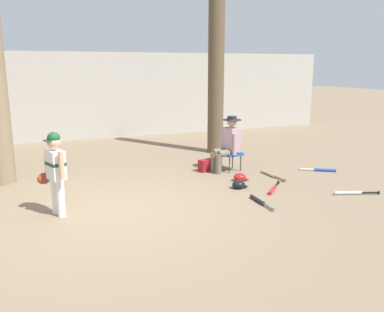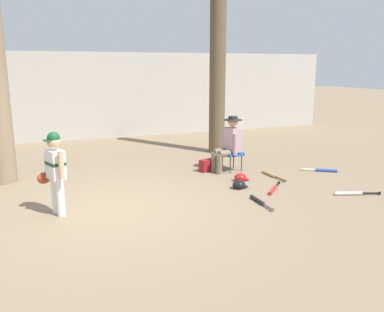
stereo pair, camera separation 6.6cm
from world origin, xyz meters
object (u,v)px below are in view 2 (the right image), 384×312
Objects in this scene: bat_aluminum_silver at (352,193)px; bat_blue_youth at (323,170)px; batting_helmet_red at (241,178)px; bat_red_barrel at (273,189)px; folding_stool at (232,154)px; bat_black_composite at (259,201)px; bat_wood_tan at (271,175)px; handbag_beside_stool at (207,165)px; batting_helmet_black at (239,185)px; tree_behind_spectator at (218,69)px; seated_spectator at (229,142)px; young_ballplayer at (55,168)px.

bat_aluminum_silver is 1.17× the size of bat_blue_youth.
bat_red_barrel is at bearing -72.82° from batting_helmet_red.
folding_stool reaches higher than bat_black_composite.
handbag_beside_stool is at bearing 140.56° from bat_wood_tan.
batting_helmet_black is at bearing -170.12° from bat_blue_youth.
folding_stool is 0.63× the size of bat_black_composite.
tree_behind_spectator reaches higher than handbag_beside_stool.
bat_blue_youth is (2.38, 1.25, 0.00)m from bat_black_composite.
folding_stool reaches higher than batting_helmet_black.
folding_stool is at bearing -105.17° from tree_behind_spectator.
bat_aluminum_silver is 2.69× the size of batting_helmet_black.
seated_spectator is 1.41m from batting_helmet_black.
young_ballplayer is at bearing -142.57° from tree_behind_spectator.
handbag_beside_stool is at bearing 107.37° from bat_red_barrel.
handbag_beside_stool reaches higher than bat_wood_tan.
bat_aluminum_silver is at bearing -67.74° from bat_wood_tan.
folding_stool is at bearing 74.82° from bat_black_composite.
young_ballplayer is 3.84m from bat_red_barrel.
batting_helmet_red reaches higher than bat_blue_youth.
bat_blue_youth is at bearing -22.98° from handbag_beside_stool.
bat_red_barrel is at bearing -85.63° from seated_spectator.
bat_black_composite is at bearing -129.11° from bat_wood_tan.
handbag_beside_stool is (-0.43, 0.16, -0.51)m from seated_spectator.
batting_helmet_black is at bearing -111.55° from folding_stool.
batting_helmet_red is at bearing -72.47° from handbag_beside_stool.
tree_behind_spectator reaches higher than bat_wood_tan.
bat_wood_tan is 2.69× the size of batting_helmet_red.
folding_stool is at bearing 68.45° from batting_helmet_black.
bat_black_composite is (-0.47, -2.08, -0.61)m from seated_spectator.
bat_aluminum_silver is at bearing -10.97° from young_ballplayer.
tree_behind_spectator is 3.49m from batting_helmet_red.
batting_helmet_red reaches higher than bat_red_barrel.
seated_spectator reaches higher than batting_helmet_red.
batting_helmet_black is at bearing 84.81° from bat_black_composite.
bat_black_composite is at bearing -141.35° from bat_red_barrel.
bat_wood_tan is at bearing -89.29° from tree_behind_spectator.
batting_helmet_black is at bearing -107.77° from tree_behind_spectator.
tree_behind_spectator is 11.24× the size of folding_stool.
bat_blue_youth is at bearing -0.84° from batting_helmet_red.
folding_stool is 0.56× the size of bat_wood_tan.
folding_stool is 0.89m from batting_helmet_red.
tree_behind_spectator is 3.89m from batting_helmet_black.
young_ballplayer is at bearing -159.44° from seated_spectator.
bat_aluminum_silver is 1.62m from bat_blue_youth.
bat_red_barrel is 0.73× the size of bat_wood_tan.
folding_stool reaches higher than bat_blue_youth.
batting_helmet_black is at bearing -153.57° from bat_wood_tan.
bat_red_barrel is at bearing -3.58° from young_ballplayer.
handbag_beside_stool is 0.43× the size of bat_aluminum_silver.
bat_aluminum_silver is at bearing -62.87° from folding_stool.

